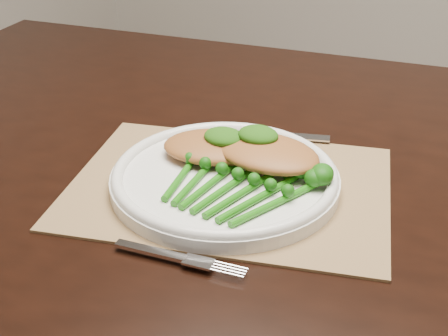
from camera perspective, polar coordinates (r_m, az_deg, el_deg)
The scene contains 9 objects.
placemat at distance 0.80m, azimuth 0.49°, elevation -1.71°, with size 0.40×0.30×0.00m, color olive.
dinner_plate at distance 0.79m, azimuth 0.08°, elevation -0.83°, with size 0.29×0.29×0.03m.
knife at distance 0.93m, azimuth 2.11°, elevation 3.20°, with size 0.20×0.08×0.01m.
fork at distance 0.67m, azimuth -3.33°, elevation -8.37°, with size 0.15×0.04×0.00m.
chicken_fillet_left at distance 0.83m, azimuth -0.84°, elevation 1.96°, with size 0.14×0.10×0.03m, color #A4632F.
chicken_fillet_right at distance 0.80m, azimuth 3.96°, elevation 1.42°, with size 0.14×0.10×0.03m, color #A4632F.
pesto_dollop_left at distance 0.82m, azimuth -0.03°, elevation 2.87°, with size 0.05×0.05×0.02m, color #154209.
pesto_dollop_right at distance 0.81m, azimuth 3.14°, elevation 3.03°, with size 0.05×0.05×0.02m, color #154209.
broccolini_bundle at distance 0.76m, azimuth 0.35°, elevation -1.74°, with size 0.17×0.19×0.04m.
Camera 1 is at (0.23, -0.81, 1.17)m, focal length 50.00 mm.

